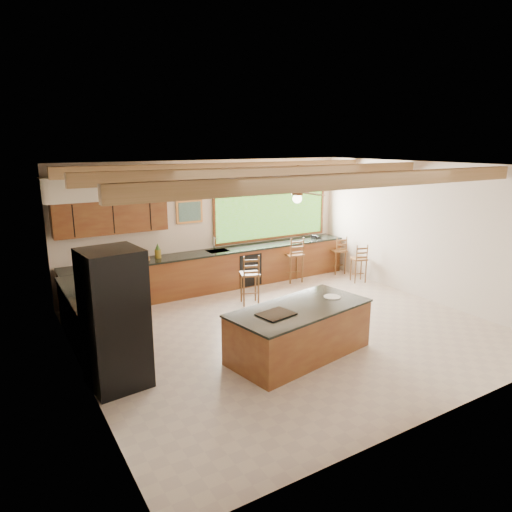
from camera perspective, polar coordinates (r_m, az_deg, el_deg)
ground at (r=8.61m, az=4.09°, el=-9.17°), size 7.20×7.20×0.00m
room_shell at (r=8.45m, az=0.85°, el=6.04°), size 7.27×6.54×3.02m
counter_run at (r=10.16m, az=-7.90°, el=-2.83°), size 7.12×3.10×1.25m
island at (r=7.53m, az=5.43°, el=-9.29°), size 2.53×1.51×0.85m
refrigerator at (r=6.69m, az=-17.26°, el=-7.56°), size 0.85×0.83×2.00m
bar_stool_a at (r=9.66m, az=-0.61°, el=-2.40°), size 0.50×0.50×1.11m
bar_stool_b at (r=11.28m, az=4.94°, el=0.06°), size 0.48×0.48×1.15m
bar_stool_c at (r=11.54m, az=12.92°, el=-0.45°), size 0.44×0.44×0.97m
bar_stool_d at (r=12.18m, az=10.39°, el=0.56°), size 0.42×0.42×1.02m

